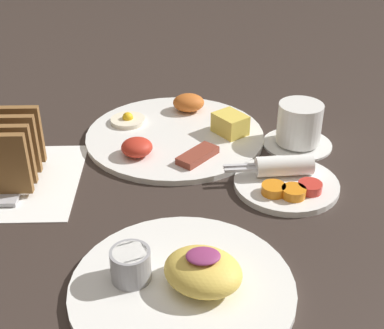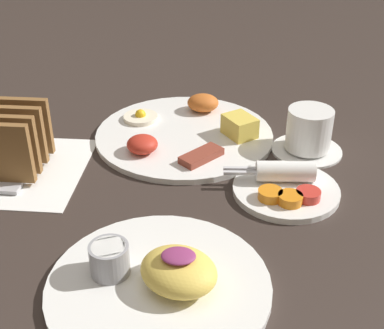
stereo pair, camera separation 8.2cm
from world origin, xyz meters
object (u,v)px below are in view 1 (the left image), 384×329
Objects in this scene: plate_breakfast at (177,133)px; plate_foreground at (183,281)px; coffee_cup at (299,127)px; plate_condiments at (286,181)px; toast_rack at (3,153)px.

plate_foreground is (0.01, -0.38, 0.00)m from plate_breakfast.
plate_breakfast is at bearing 170.80° from coffee_cup.
toast_rack is (-0.43, 0.03, 0.04)m from plate_condiments.
coffee_cup reaches higher than plate_condiments.
plate_breakfast is at bearing 135.08° from plate_condiments.
plate_breakfast is 1.19× the size of plate_foreground.
plate_condiments is 1.19× the size of toast_rack.
plate_condiments is 0.27m from plate_foreground.
plate_breakfast is at bearing 90.87° from plate_foreground.
toast_rack is at bearing -167.68° from coffee_cup.
coffee_cup is (0.21, -0.03, 0.03)m from plate_breakfast.
plate_foreground is 2.22× the size of coffee_cup.
toast_rack is at bearing 137.59° from plate_foreground.
toast_rack is at bearing -152.40° from plate_breakfast.
plate_condiments is 1.47× the size of coffee_cup.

